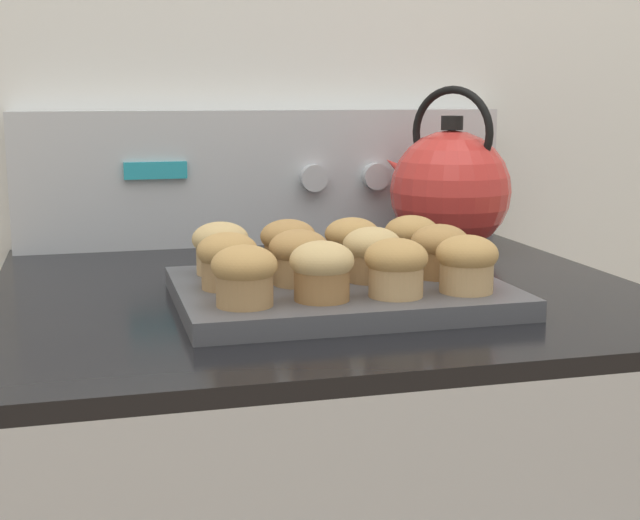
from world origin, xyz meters
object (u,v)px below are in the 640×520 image
Objects in this scene: muffin_r1_c3 at (440,250)px; muffin_r0_c0 at (244,274)px; muffin_r2_c2 at (352,242)px; muffin_r1_c2 at (372,253)px; muffin_r2_c1 at (288,244)px; tea_kettle at (449,188)px; muffin_r2_c0 at (221,247)px; muffin_r0_c1 at (322,269)px; muffin_pan at (337,292)px; muffin_r0_c2 at (396,266)px; muffin_r0_c3 at (467,262)px; muffin_r2_c3 at (411,239)px; muffin_r1_c1 at (299,256)px; muffin_r1_c0 at (228,259)px.

muffin_r0_c0 is at bearing -161.31° from muffin_r1_c3.
muffin_r2_c2 is (0.16, 0.16, 0.00)m from muffin_r0_c0.
muffin_r1_c2 is 1.00× the size of muffin_r2_c1.
muffin_r1_c3 is 0.27× the size of tea_kettle.
muffin_r2_c0 is 0.16m from muffin_r2_c2.
tea_kettle reaches higher than muffin_r0_c1.
muffin_r0_c1 is at bearing -63.54° from muffin_r2_c0.
muffin_r0_c1 is at bearing -116.15° from muffin_pan.
muffin_r0_c0 and muffin_r1_c3 have the same top height.
muffin_r2_c2 reaches higher than muffin_pan.
muffin_r1_c3 is (0.24, 0.08, 0.00)m from muffin_r0_c0.
muffin_r1_c3 is (0.08, 0.00, 0.00)m from muffin_r1_c2.
muffin_r0_c2 is at bearing -64.57° from muffin_r2_c1.
muffin_r0_c3 and muffin_r2_c3 have the same top height.
muffin_r1_c1 is 0.16m from muffin_r1_c3.
muffin_r0_c0 is at bearing -152.96° from muffin_r1_c2.
muffin_r1_c2 is at bearing -90.15° from muffin_r2_c2.
muffin_pan is at bearing 116.79° from muffin_r0_c2.
muffin_r1_c3 reaches higher than muffin_pan.
muffin_r1_c1 is (-0.16, 0.08, 0.00)m from muffin_r0_c3.
muffin_r0_c0 is at bearing -131.91° from muffin_r1_c1.
muffin_r1_c1 and muffin_r2_c3 have the same top height.
muffin_r0_c3 is at bearing -0.90° from muffin_r0_c1.
muffin_r1_c2 is at bearing -179.94° from muffin_r1_c3.
muffin_r0_c3 and muffin_r1_c3 have the same top height.
muffin_r2_c2 is at bearing 24.91° from muffin_r1_c0.
muffin_r1_c1 is at bearing 179.04° from muffin_r1_c3.
muffin_r1_c0 and muffin_r2_c3 have the same top height.
muffin_r1_c2 is at bearing 134.90° from muffin_r0_c3.
muffin_r0_c2 is 1.00× the size of muffin_r2_c0.
muffin_r2_c1 is (0.08, 0.16, 0.00)m from muffin_r0_c0.
muffin_r0_c2 reaches higher than muffin_pan.
muffin_r1_c0 is 0.24m from muffin_r1_c3.
muffin_r0_c2 is at bearing -2.22° from muffin_r0_c1.
muffin_r0_c0 is 0.23m from muffin_r0_c3.
tea_kettle reaches higher than muffin_r1_c2.
muffin_r0_c1 is at bearing -135.61° from muffin_r1_c2.
muffin_r2_c3 is at bearing 25.25° from muffin_r1_c1.
muffin_r2_c3 is at bearing 91.15° from muffin_r0_c3.
muffin_r0_c0 is 0.11m from muffin_r1_c1.
muffin_r1_c0 is at bearing 136.52° from muffin_r0_c1.
muffin_r1_c2 is (0.00, 0.08, 0.00)m from muffin_r0_c2.
muffin_r1_c0 is 1.00× the size of muffin_r2_c3.
muffin_r0_c0 is 0.08m from muffin_r1_c0.
muffin_r0_c2 is 1.00× the size of muffin_r1_c0.
muffin_r0_c3 is 1.00× the size of muffin_r1_c3.
muffin_r0_c2 is at bearing -63.21° from muffin_pan.
muffin_r1_c2 is (0.08, -0.00, 0.00)m from muffin_r1_c1.
tea_kettle reaches higher than muffin_r2_c3.
muffin_r1_c3 is at bearing 0.06° from muffin_r1_c2.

